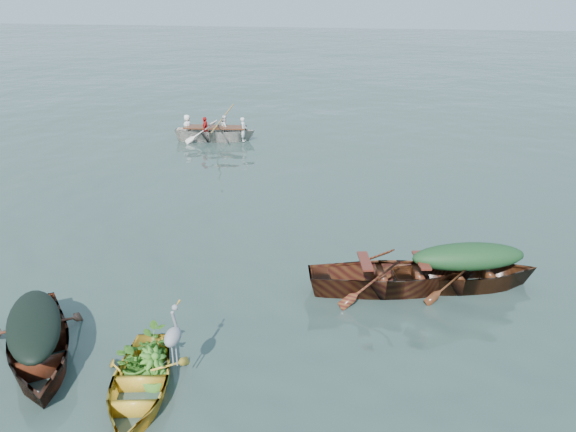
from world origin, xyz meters
name	(u,v)px	position (x,y,z in m)	size (l,w,h in m)	color
ground	(219,319)	(0.00, 0.00, 0.00)	(140.00, 140.00, 0.00)	#2F423D
yellow_dinghy	(140,397)	(-0.53, -2.19, 0.00)	(1.27, 2.94, 0.78)	gold
dark_covered_boat	(41,360)	(-2.46, -1.66, 0.00)	(1.45, 3.90, 0.99)	#4C1A11
green_tarp_boat	(464,287)	(4.46, 1.96, 0.00)	(1.26, 4.05, 0.92)	#442010
open_wooden_boat	(391,290)	(3.03, 1.57, 0.00)	(1.40, 4.51, 1.06)	#5A2F16
rowed_boat	(216,140)	(-3.70, 11.83, 0.00)	(1.28, 4.25, 1.01)	silver
dark_tarp_cover	(33,323)	(-2.46, -1.66, 0.69)	(0.80, 2.14, 0.40)	black
green_tarp_cover	(469,255)	(4.46, 1.96, 0.72)	(0.69, 2.23, 0.52)	#183B1A
thwart_benches	(393,266)	(3.03, 1.57, 0.55)	(0.84, 2.25, 0.04)	#4C1A11
heron	(174,345)	(-0.01, -2.02, 0.85)	(0.28, 0.40, 0.92)	gray
dinghy_weeds	(144,335)	(-0.63, -1.65, 0.69)	(0.70, 0.90, 0.60)	#35701D
rowers	(215,118)	(-3.70, 11.83, 0.89)	(1.15, 2.98, 0.76)	silver
oars	(215,127)	(-3.70, 11.83, 0.54)	(2.60, 0.60, 0.06)	olive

